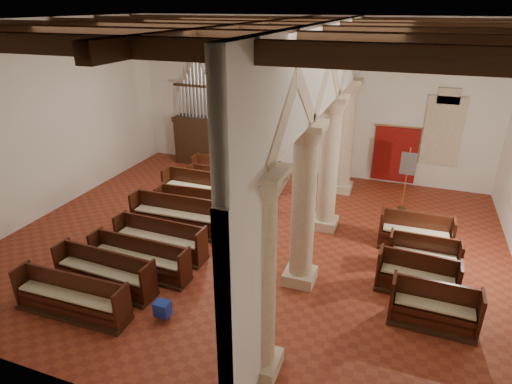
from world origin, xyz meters
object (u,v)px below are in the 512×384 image
(pipe_organ, at_px, (199,132))
(aisle_pew_0, at_px, (433,312))
(processional_banner, at_px, (405,188))
(lectern, at_px, (234,156))
(nave_pew_0, at_px, (72,302))

(pipe_organ, xyz_separation_m, aisle_pew_0, (9.37, -7.59, -1.02))
(aisle_pew_0, bearing_deg, pipe_organ, 142.11)
(aisle_pew_0, bearing_deg, processional_banner, 99.68)
(aisle_pew_0, bearing_deg, lectern, 136.91)
(processional_banner, bearing_deg, pipe_organ, 170.26)
(nave_pew_0, distance_m, aisle_pew_0, 7.86)
(pipe_organ, bearing_deg, lectern, -1.72)
(processional_banner, relative_size, aisle_pew_0, 1.19)
(pipe_organ, xyz_separation_m, nave_pew_0, (1.86, -9.93, -1.05))
(pipe_organ, height_order, aisle_pew_0, pipe_organ)
(lectern, bearing_deg, pipe_organ, 175.26)
(nave_pew_0, xyz_separation_m, aisle_pew_0, (7.51, 2.34, 0.03))
(pipe_organ, distance_m, processional_banner, 8.70)
(pipe_organ, height_order, nave_pew_0, pipe_organ)
(lectern, bearing_deg, processional_banner, -17.24)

